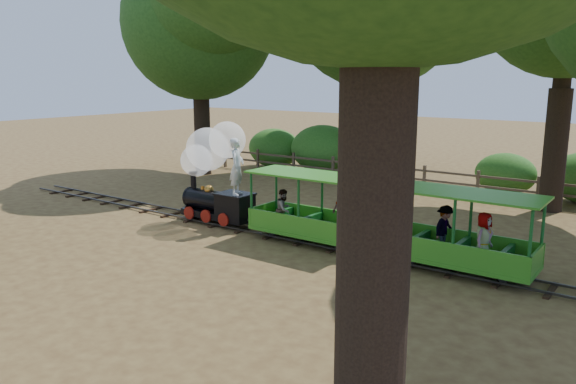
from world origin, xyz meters
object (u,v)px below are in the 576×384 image
Objects in this scene: locomotive at (213,165)px; carriage_front at (312,215)px; fence at (400,174)px; carriage_rear at (461,240)px.

carriage_front is (3.52, -0.08, -0.98)m from locomotive.
carriage_front is 0.18× the size of fence.
fence is at bearing 122.62° from carriage_rear.
locomotive is 8.34m from fence.
carriage_front and carriage_rear have the same top height.
locomotive is 7.47m from carriage_rear.
carriage_rear is at bearing 0.47° from carriage_front.
carriage_front is 3.88m from carriage_rear.
carriage_rear is 9.48m from fence.
carriage_rear is 0.18× the size of fence.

